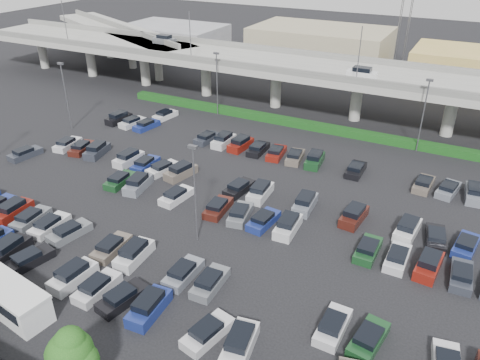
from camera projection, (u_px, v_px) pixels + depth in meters
name	position (u px, v px, depth m)	size (l,w,h in m)	color
ground	(235.00, 203.00, 53.19)	(280.00, 280.00, 0.00)	black
overpass	(327.00, 74.00, 74.96)	(150.00, 13.00, 15.80)	gray
on_ramp	(120.00, 33.00, 104.67)	(50.93, 30.13, 8.80)	gray
hedge	(310.00, 126.00, 72.45)	(66.00, 1.60, 1.10)	#123F13
tree_row	(54.00, 345.00, 30.52)	(65.07, 3.66, 5.94)	#332316
shuttle_bus	(9.00, 296.00, 37.61)	(8.39, 3.84, 2.60)	silver
parked_cars	(213.00, 215.00, 49.72)	(62.93, 41.64, 1.67)	slate
light_poles	(211.00, 139.00, 53.46)	(66.90, 48.38, 10.30)	#55555B
distant_buildings	(432.00, 61.00, 94.67)	(138.00, 24.00, 9.00)	gray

